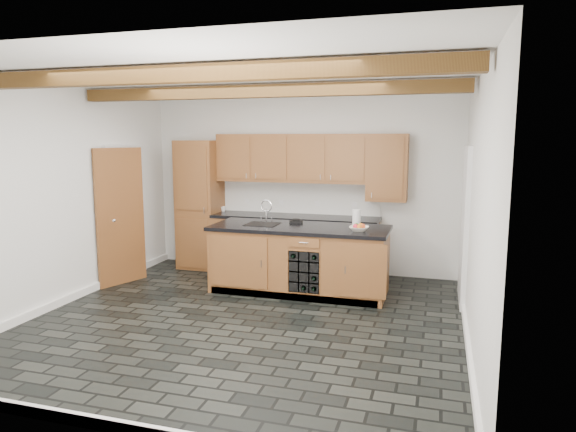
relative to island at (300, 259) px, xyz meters
name	(u,v)px	position (x,y,z in m)	size (l,w,h in m)	color
ground	(246,320)	(-0.31, -1.28, -0.46)	(5.00, 5.00, 0.00)	black
room_shell	(254,188)	(-0.39, -0.75, 1.06)	(5.01, 5.00, 5.00)	white
back_cabinetry	(274,211)	(-0.68, 0.95, 0.51)	(3.65, 0.62, 2.20)	brown
island	(300,259)	(0.00, 0.00, 0.00)	(2.48, 0.96, 0.93)	brown
faucet	(263,221)	(-0.56, 0.05, 0.50)	(0.45, 0.40, 0.34)	black
kitchen_scale	(296,221)	(-0.13, 0.26, 0.49)	(0.21, 0.16, 0.06)	black
fruit_bowl	(359,229)	(0.84, -0.14, 0.50)	(0.26, 0.26, 0.06)	white
fruit_cluster	(359,226)	(0.84, -0.14, 0.53)	(0.16, 0.17, 0.07)	#C6441A
paper_towel	(357,218)	(0.75, 0.23, 0.58)	(0.12, 0.12, 0.24)	white
mug	(223,209)	(-1.61, 1.05, 0.51)	(0.09, 0.09, 0.08)	white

